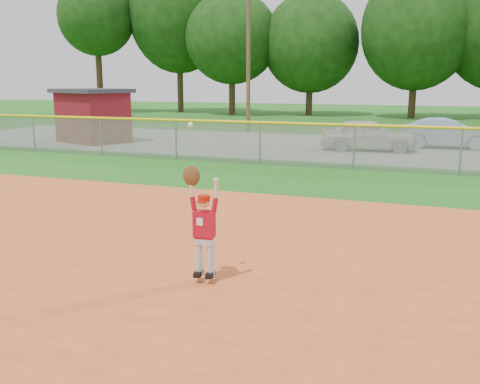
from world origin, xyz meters
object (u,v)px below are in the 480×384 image
(car_blue, at_px, (447,133))
(ballplayer, at_px, (202,222))
(utility_shed, at_px, (93,115))
(car_white_a, at_px, (368,135))

(car_blue, bearing_deg, ballplayer, 165.17)
(utility_shed, relative_size, ballplayer, 1.84)
(utility_shed, bearing_deg, car_blue, 11.92)
(ballplayer, bearing_deg, car_blue, 79.23)
(car_white_a, relative_size, ballplayer, 1.75)
(car_blue, relative_size, utility_shed, 0.95)
(car_blue, relative_size, ballplayer, 1.75)
(car_white_a, bearing_deg, car_blue, -63.25)
(car_white_a, distance_m, ballplayer, 16.33)
(car_blue, distance_m, ballplayer, 18.76)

